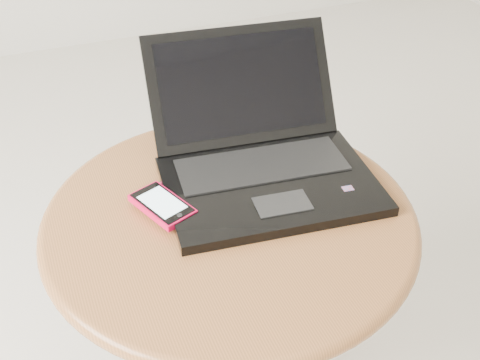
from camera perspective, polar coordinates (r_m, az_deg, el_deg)
name	(u,v)px	position (r m, az deg, el deg)	size (l,w,h in m)	color
table	(230,258)	(1.07, -0.92, -7.39)	(0.62, 0.62, 0.49)	#5B3415
laptop	(261,155)	(1.06, 2.03, 2.41)	(0.39, 0.41, 0.20)	black
phone_black	(166,202)	(1.01, -7.06, -2.09)	(0.08, 0.11, 0.01)	black
phone_pink	(162,205)	(0.99, -7.37, -2.38)	(0.10, 0.12, 0.01)	#DF0A3D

